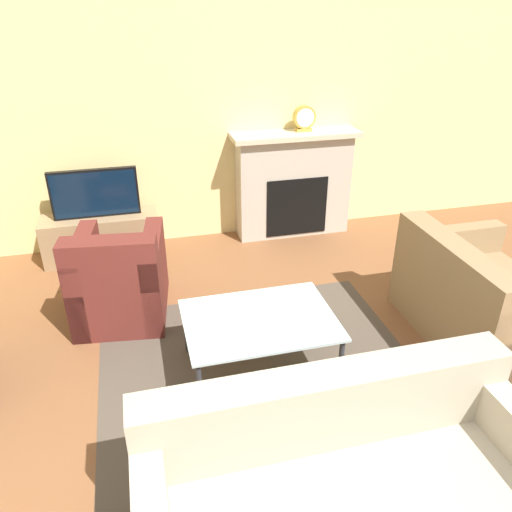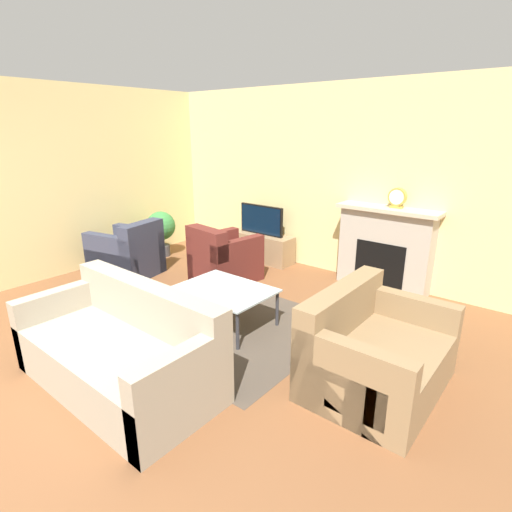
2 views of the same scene
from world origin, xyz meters
The scene contains 10 objects.
wall_back centered at (0.00, 4.44, 1.35)m, with size 8.47×0.06×2.70m.
area_rug centered at (0.24, 2.12, 0.00)m, with size 2.22×1.94×0.00m.
fireplace centered at (1.17, 4.25, 0.59)m, with size 1.33×0.36×1.12m.
tv_stand centered at (-0.85, 4.14, 0.22)m, with size 1.11×0.37×0.45m.
tv centered at (-0.85, 4.14, 0.68)m, with size 0.81×0.06×0.47m.
couch_sectional centered at (0.30, 0.79, 0.29)m, with size 1.85×0.89×0.82m.
couch_loveseat centered at (1.97, 2.09, 0.29)m, with size 0.93×1.25×0.82m.
armchair_accent centered at (-0.68, 3.07, 0.30)m, with size 0.80×0.94×0.82m.
coffee_table centered at (0.24, 2.13, 0.39)m, with size 1.02×0.74×0.42m.
mantel_clock centered at (1.26, 4.25, 1.25)m, with size 0.23×0.07×0.26m.
Camera 1 is at (-0.47, -0.55, 2.37)m, focal length 35.00 mm.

